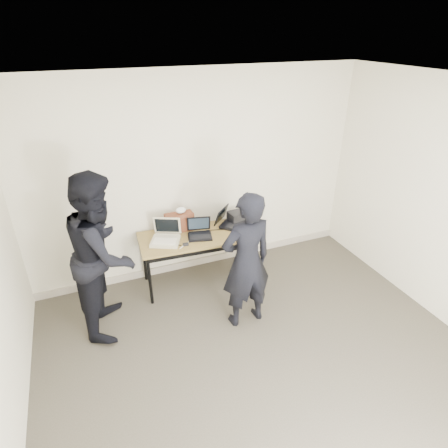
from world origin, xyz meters
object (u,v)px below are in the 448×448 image
laptop_center (199,232)px  person_observer (102,254)px  person_typist (246,262)px  equipment_box (237,216)px  laptop_right (228,221)px  laptop_beige (166,237)px  leather_satchel (179,222)px  desk (198,240)px

laptop_center → person_observer: size_ratio=0.19×
person_typist → equipment_box: bearing=-112.8°
laptop_right → person_typist: size_ratio=0.27×
laptop_beige → laptop_right: laptop_beige is taller
laptop_beige → equipment_box: (1.05, 0.17, 0.01)m
person_typist → laptop_center: bearing=-79.4°
person_typist → person_observer: size_ratio=0.88×
laptop_beige → equipment_box: laptop_beige is taller
laptop_right → person_observer: person_observer is taller
laptop_beige → laptop_center: 0.43m
person_typist → leather_satchel: bearing=-73.1°
laptop_right → person_typist: person_typist is taller
person_typist → laptop_beige: bearing=-58.1°
leather_satchel → desk: bearing=-53.1°
equipment_box → desk: bearing=-163.1°
leather_satchel → laptop_right: bearing=-9.2°
laptop_beige → person_typist: size_ratio=0.27×
laptop_center → person_typist: bearing=-61.6°
laptop_center → equipment_box: 0.64m
laptop_right → leather_satchel: leather_satchel is taller
leather_satchel → equipment_box: size_ratio=1.58×
laptop_right → person_typist: 1.07m
desk → person_typist: size_ratio=0.94×
desk → person_observer: size_ratio=0.83×
desk → laptop_right: laptop_right is taller
laptop_right → person_observer: size_ratio=0.24×
equipment_box → person_typist: bearing=-108.9°
person_observer → laptop_beige: bearing=-50.6°
laptop_center → leather_satchel: size_ratio=0.99×
equipment_box → person_observer: person_observer is taller
laptop_center → leather_satchel: 0.31m
desk → leather_satchel: (-0.18, 0.23, 0.19)m
person_observer → equipment_box: bearing=-59.0°
leather_satchel → laptop_center: bearing=-50.5°
laptop_center → laptop_right: laptop_right is taller
desk → person_typist: 0.96m
desk → laptop_beige: laptop_beige is taller
laptop_beige → leather_satchel: bearing=66.4°
person_observer → laptop_right: bearing=-59.3°
desk → laptop_beige: (-0.42, 0.02, 0.11)m
desk → laptop_beige: size_ratio=3.42×
desk → laptop_right: 0.50m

